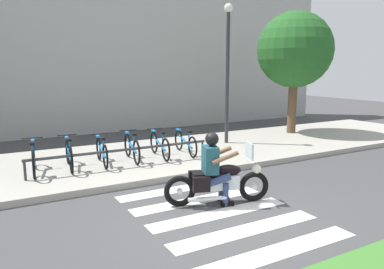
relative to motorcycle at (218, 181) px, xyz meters
name	(u,v)px	position (x,y,z in m)	size (l,w,h in m)	color
ground_plane	(217,214)	(-0.31, -0.45, -0.45)	(48.00, 48.00, 0.00)	#424244
sidewalk	(132,159)	(-0.31, 3.91, -0.38)	(24.00, 4.40, 0.15)	#A8A399
crosswalk_stripe_0	(281,251)	(-0.25, -2.05, -0.45)	(2.80, 0.40, 0.01)	white
crosswalk_stripe_1	(247,230)	(-0.25, -1.25, -0.45)	(2.80, 0.40, 0.01)	white
crosswalk_stripe_2	(220,214)	(-0.25, -0.45, -0.45)	(2.80, 0.40, 0.01)	white
crosswalk_stripe_3	(198,200)	(-0.25, 0.35, -0.45)	(2.80, 0.40, 0.01)	white
crosswalk_stripe_4	(179,189)	(-0.25, 1.15, -0.45)	(2.80, 0.40, 0.01)	white
motorcycle	(218,181)	(0.00, 0.00, 0.00)	(2.03, 0.92, 1.20)	black
rider	(214,163)	(-0.07, 0.03, 0.36)	(0.73, 0.67, 1.42)	#1E4C59
bicycle_0	(34,158)	(-2.92, 3.51, 0.06)	(0.48, 1.74, 0.80)	black
bicycle_1	(69,154)	(-2.10, 3.51, 0.06)	(0.48, 1.67, 0.80)	black
bicycle_2	(102,151)	(-1.28, 3.51, 0.04)	(0.48, 1.66, 0.76)	black
bicycle_3	(132,148)	(-0.47, 3.51, 0.06)	(0.48, 1.65, 0.79)	black
bicycle_4	(160,145)	(0.35, 3.51, 0.05)	(0.48, 1.71, 0.77)	black
bicycle_5	(185,142)	(1.17, 3.51, 0.04)	(0.48, 1.69, 0.73)	black
bike_rack	(124,151)	(-0.88, 2.96, 0.12)	(4.68, 0.07, 0.49)	#333338
street_lamp	(228,63)	(3.16, 4.31, 2.33)	(0.28, 0.28, 4.62)	#2D2D33
tree_near_rack	(295,50)	(6.47, 4.71, 2.82)	(2.82, 2.82, 4.70)	brown
building_backdrop	(79,37)	(-0.31, 9.61, 3.36)	(24.00, 1.20, 7.63)	#A9A9A9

